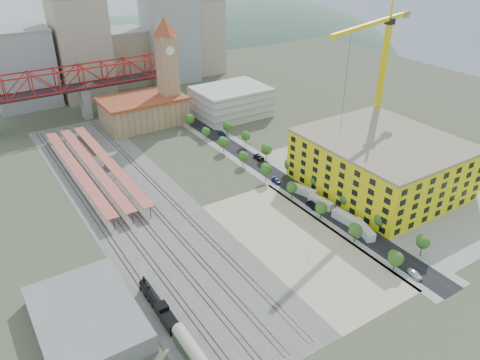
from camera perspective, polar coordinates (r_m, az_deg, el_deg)
ground at (r=163.57m, az=1.20°, el=-1.80°), size 400.00×400.00×0.00m
ballast_strip at (r=163.46m, az=-12.85°, el=-2.61°), size 36.00×165.00×0.06m
dirt_lot at (r=140.63m, az=7.06°, el=-7.70°), size 28.00×67.00×0.06m
street_asphalt at (r=182.39m, az=2.74°, el=1.60°), size 12.00×170.00×0.06m
sidewalk_west at (r=179.58m, az=1.31°, el=1.16°), size 3.00×170.00×0.04m
sidewalk_east at (r=185.33m, az=4.13°, el=2.01°), size 3.00×170.00×0.04m
construction_pad at (r=177.91m, az=17.02°, el=-0.47°), size 50.00×90.00×0.06m
rail_tracks at (r=162.93m, az=-13.44°, el=-2.74°), size 26.56×160.00×0.18m
platform_canopies at (r=183.85m, az=-17.56°, el=1.81°), size 16.00×80.00×4.12m
station_hall at (r=225.32m, az=-11.71°, el=8.27°), size 38.00×24.00×13.10m
clock_tower at (r=221.83m, az=-8.90°, el=14.18°), size 12.00×12.00×52.00m
parking_garage at (r=232.11m, az=-1.08°, el=9.56°), size 34.00×26.00×14.00m
truss_bridge at (r=236.96m, az=-18.72°, el=11.49°), size 94.00×9.60×25.60m
construction_building at (r=171.61m, az=16.79°, el=2.00°), size 44.60×50.60×18.80m
warehouse at (r=118.88m, az=-18.21°, el=-15.71°), size 22.00×32.00×5.00m
street_trees at (r=175.33m, az=4.63°, el=0.34°), size 15.40×124.40×8.00m
skyline at (r=279.60m, az=-14.50°, el=15.37°), size 133.00×46.00×60.00m
distant_hills at (r=428.63m, az=-13.50°, el=5.55°), size 647.00×264.00×227.00m
locomotive at (r=119.39m, az=-10.07°, el=-14.62°), size 2.63×20.28×5.07m
coach at (r=105.84m, az=-5.44°, el=-20.66°), size 2.91×16.90×5.30m
tower_crane at (r=188.96m, az=16.70°, el=13.82°), size 55.98×19.35×61.95m
site_trailer_a at (r=147.92m, az=14.78°, el=-5.87°), size 5.34×10.52×2.78m
site_trailer_b at (r=151.78m, az=12.88°, el=-4.63°), size 3.79×10.55×2.82m
site_trailer_c at (r=158.98m, az=9.84°, el=-2.69°), size 3.81×9.79×2.61m
site_trailer_d at (r=164.67m, az=7.77°, el=-1.33°), size 5.27×9.93×2.63m
car_0 at (r=135.91m, az=20.54°, el=-10.70°), size 2.52×4.78×1.55m
car_1 at (r=146.70m, az=13.79°, el=-6.39°), size 1.58×4.03×1.31m
car_2 at (r=157.86m, az=8.86°, el=-3.07°), size 3.21×5.82×1.54m
car_3 at (r=171.36m, az=4.42°, el=-0.12°), size 2.28×4.69×1.31m
car_4 at (r=155.79m, az=12.85°, el=-4.00°), size 1.97×4.16×1.37m
car_5 at (r=159.72m, az=11.17°, el=-2.94°), size 1.61×4.10×1.33m
car_6 at (r=188.38m, az=2.34°, el=2.78°), size 3.01×5.79×1.56m
car_7 at (r=210.72m, az=-2.22°, el=5.68°), size 2.22×5.07×1.45m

